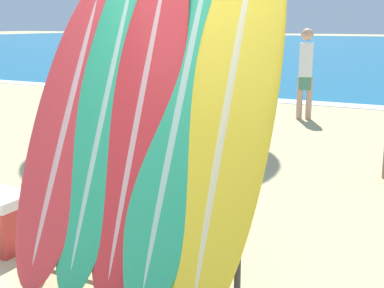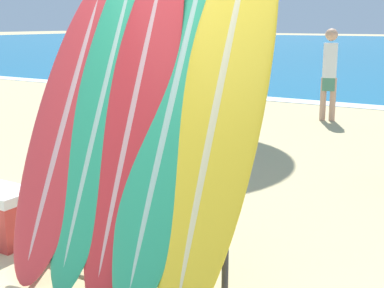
% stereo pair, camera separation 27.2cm
% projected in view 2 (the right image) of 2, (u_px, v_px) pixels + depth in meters
% --- Properties ---
extents(surfboard_rack, '(1.48, 0.04, 0.79)m').
position_uv_depth(surfboard_rack, '(127.00, 225.00, 3.43)').
color(surfboard_rack, '#28282D').
rests_on(surfboard_rack, ground_plane).
extents(surfboard_slot_0, '(0.60, 0.98, 2.02)m').
position_uv_depth(surfboard_slot_0, '(66.00, 125.00, 3.66)').
color(surfboard_slot_0, red).
rests_on(surfboard_slot_0, ground_plane).
extents(surfboard_slot_1, '(0.51, 1.02, 2.26)m').
position_uv_depth(surfboard_slot_1, '(102.00, 111.00, 3.51)').
color(surfboard_slot_1, '#289E70').
rests_on(surfboard_slot_1, ground_plane).
extents(surfboard_slot_2, '(0.51, 0.95, 2.24)m').
position_uv_depth(surfboard_slot_2, '(134.00, 116.00, 3.36)').
color(surfboard_slot_2, red).
rests_on(surfboard_slot_2, ground_plane).
extents(surfboard_slot_3, '(0.56, 1.11, 2.33)m').
position_uv_depth(surfboard_slot_3, '(173.00, 112.00, 3.24)').
color(surfboard_slot_3, '#289E70').
rests_on(surfboard_slot_3, ground_plane).
extents(surfboard_slot_4, '(0.57, 1.05, 2.39)m').
position_uv_depth(surfboard_slot_4, '(218.00, 112.00, 3.07)').
color(surfboard_slot_4, yellow).
rests_on(surfboard_slot_4, ground_plane).
extents(person_mid_beach, '(0.27, 0.21, 1.60)m').
position_uv_depth(person_mid_beach, '(330.00, 71.00, 9.28)').
color(person_mid_beach, tan).
rests_on(person_mid_beach, ground_plane).
extents(cooler_box, '(0.57, 0.36, 0.43)m').
position_uv_depth(cooler_box, '(0.00, 214.00, 4.22)').
color(cooler_box, red).
rests_on(cooler_box, ground_plane).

